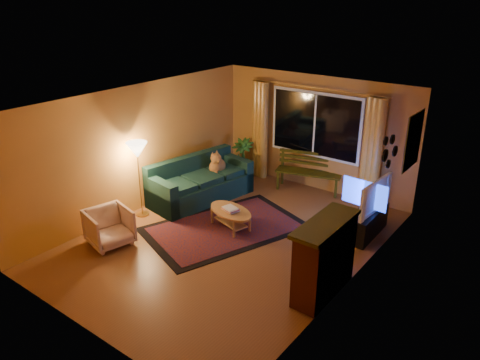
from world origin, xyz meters
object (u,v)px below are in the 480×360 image
Objects in this scene: sofa at (201,180)px; coffee_table at (231,219)px; armchair at (109,226)px; bench at (308,182)px; tv_console at (367,223)px; floor_lamp at (140,180)px.

coffee_table is (1.29, -0.62, -0.26)m from sofa.
armchair is 2.18m from coffee_table.
bench is 2.41m from coffee_table.
armchair is (-0.02, -2.36, -0.09)m from sofa.
tv_console is (3.40, 0.66, -0.21)m from sofa.
coffee_table is at bearing 20.09° from floor_lamp.
floor_lamp is 1.49× the size of coffee_table.
bench is 1.25× the size of tv_console.
sofa is at bearing 154.12° from coffee_table.
sofa is at bearing 70.83° from floor_lamp.
tv_console reaches higher than coffee_table.
floor_lamp is (-0.41, 1.10, 0.39)m from armchair.
floor_lamp is at bearing -154.57° from tv_console.
armchair reaches higher than tv_console.
tv_console is (3.84, 1.91, -0.51)m from floor_lamp.
armchair is 4.57m from tv_console.
sofa reaches higher than coffee_table.
coffee_table is at bearing -149.81° from tv_console.
floor_lamp is at bearing -139.81° from bench.
bench is at bearing 56.42° from floor_lamp.
bench is 2.38m from sofa.
floor_lamp is at bearing 34.46° from armchair.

